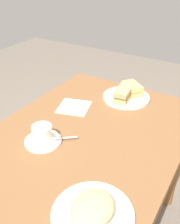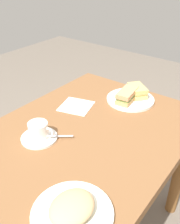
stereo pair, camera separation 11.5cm
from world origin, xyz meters
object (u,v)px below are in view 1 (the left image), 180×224
object	(u,v)px
sandwich_back	(132,89)
spoon	(62,138)
coffee_saucer	(43,141)
dining_table	(87,153)
side_plate	(93,214)
coffee_cup	(43,133)
napkin	(74,107)
sandwich_plate	(126,97)
sandwich_front	(123,94)

from	to	relation	value
sandwich_back	spoon	bearing A→B (deg)	170.16
coffee_saucer	spoon	xyz separation A→B (m)	(0.05, -0.06, 0.01)
dining_table	sandwich_back	bearing A→B (deg)	-3.54
side_plate	coffee_cup	bearing A→B (deg)	60.37
coffee_cup	sandwich_back	bearing A→B (deg)	-14.63
sandwich_back	napkin	size ratio (longest dim) A/B	0.91
spoon	napkin	distance (m)	0.27
dining_table	coffee_saucer	size ratio (longest dim) A/B	7.11
sandwich_plate	side_plate	size ratio (longest dim) A/B	1.01
sandwich_back	coffee_saucer	world-z (taller)	sandwich_back
sandwich_front	napkin	world-z (taller)	sandwich_front
sandwich_plate	sandwich_back	xyz separation A→B (m)	(0.05, -0.01, 0.03)
coffee_cup	spoon	size ratio (longest dim) A/B	1.31
dining_table	sandwich_plate	world-z (taller)	sandwich_plate
sandwich_back	napkin	distance (m)	0.33
sandwich_front	spoon	world-z (taller)	sandwich_front
spoon	dining_table	bearing A→B (deg)	-34.32
coffee_saucer	napkin	distance (m)	0.30
coffee_saucer	spoon	world-z (taller)	spoon
coffee_saucer	side_plate	distance (m)	0.41
coffee_saucer	side_plate	xyz separation A→B (m)	(-0.20, -0.35, 0.00)
sandwich_plate	spoon	xyz separation A→B (m)	(-0.47, 0.08, 0.01)
spoon	side_plate	xyz separation A→B (m)	(-0.25, -0.29, -0.01)
sandwich_plate	coffee_saucer	size ratio (longest dim) A/B	1.63
sandwich_plate	coffee_saucer	world-z (taller)	sandwich_plate
spoon	napkin	xyz separation A→B (m)	(0.25, 0.11, -0.01)
coffee_cup	sandwich_plate	bearing A→B (deg)	-14.55
sandwich_plate	coffee_cup	distance (m)	0.54
sandwich_plate	side_plate	distance (m)	0.75
dining_table	spoon	xyz separation A→B (m)	(-0.09, 0.06, 0.12)
dining_table	coffee_cup	size ratio (longest dim) A/B	9.75
sandwich_plate	coffee_saucer	xyz separation A→B (m)	(-0.52, 0.14, -0.00)
dining_table	coffee_saucer	world-z (taller)	coffee_saucer
sandwich_plate	coffee_cup	xyz separation A→B (m)	(-0.52, 0.13, 0.04)
dining_table	coffee_saucer	distance (m)	0.22
coffee_saucer	sandwich_back	bearing A→B (deg)	-14.78
sandwich_front	coffee_saucer	world-z (taller)	sandwich_front
dining_table	napkin	size ratio (longest dim) A/B	7.18
spoon	sandwich_back	bearing A→B (deg)	-9.84
sandwich_back	napkin	world-z (taller)	sandwich_back
coffee_saucer	napkin	world-z (taller)	coffee_saucer
sandwich_plate	napkin	xyz separation A→B (m)	(-0.22, 0.19, -0.01)
dining_table	sandwich_back	distance (m)	0.45
side_plate	sandwich_back	bearing A→B (deg)	14.95
sandwich_front	side_plate	bearing A→B (deg)	-162.23
coffee_cup	side_plate	distance (m)	0.41
coffee_saucer	coffee_cup	distance (m)	0.04
sandwich_plate	side_plate	xyz separation A→B (m)	(-0.72, -0.22, 0.00)
sandwich_front	napkin	xyz separation A→B (m)	(-0.19, 0.18, -0.04)
sandwich_back	spoon	world-z (taller)	sandwich_back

